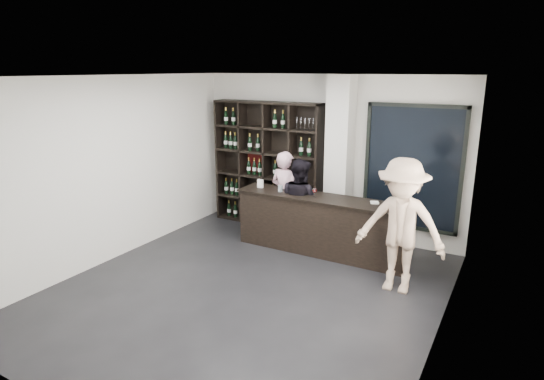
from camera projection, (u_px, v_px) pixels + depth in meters
The scene contains 12 objects.
floor at pixel (247, 291), 6.33m from camera, with size 5.00×5.50×0.01m, color black.
wine_shelf at pixel (267, 165), 8.72m from camera, with size 2.20×0.35×2.40m, color black, non-canonical shape.
structural_column at pixel (339, 160), 7.87m from camera, with size 0.40×0.40×2.90m, color silver.
glass_panel at pixel (412, 168), 7.50m from camera, with size 1.60×0.08×2.10m.
tasting_counter at pixel (321, 225), 7.51m from camera, with size 2.94×0.62×0.97m.
taster_pink at pixel (285, 196), 8.02m from camera, with size 0.59×0.39×1.61m, color beige.
taster_black at pixel (300, 203), 7.74m from camera, with size 0.75×0.58×1.54m, color black.
customer at pixel (401, 226), 6.12m from camera, with size 1.21×0.69×1.87m, color gray.
wine_glass at pixel (315, 192), 7.36m from camera, with size 0.07×0.07×0.18m, color white, non-canonical shape.
spit_cup at pixel (280, 189), 7.70m from camera, with size 0.08×0.08×0.11m, color silver.
napkin_stack at pixel (375, 202), 7.06m from camera, with size 0.12×0.12×0.02m, color white.
card_stand at pixel (260, 184), 7.96m from camera, with size 0.10×0.05×0.15m, color white.
Camera 1 is at (3.12, -4.84, 3.00)m, focal length 30.00 mm.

